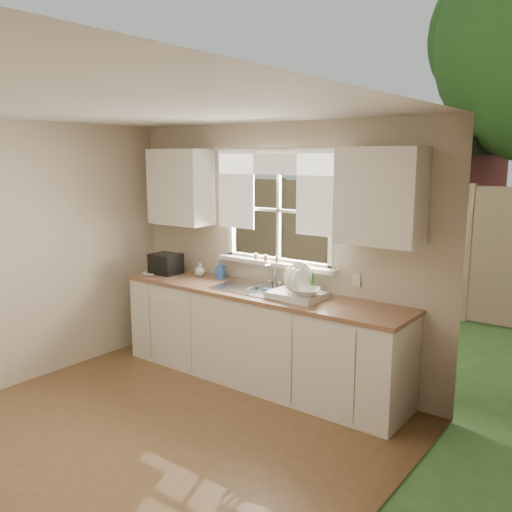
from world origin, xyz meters
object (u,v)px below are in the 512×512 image
Objects in this scene: soap_bottle_a at (310,280)px; cup at (155,268)px; black_appliance at (166,264)px; dish_rack at (297,292)px.

cup is (-1.86, -0.23, -0.08)m from soap_bottle_a.
black_appliance reaches higher than cup.
black_appliance is (-1.72, -0.19, -0.02)m from soap_bottle_a.
cup is (-1.86, -0.01, -0.01)m from dish_rack.
cup is at bearing -167.63° from black_appliance.
soap_bottle_a is at bearing 3.80° from black_appliance.
soap_bottle_a is 1.88m from cup.
dish_rack is 1.86m from cup.
dish_rack reaches higher than cup.
cup is 0.16m from black_appliance.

